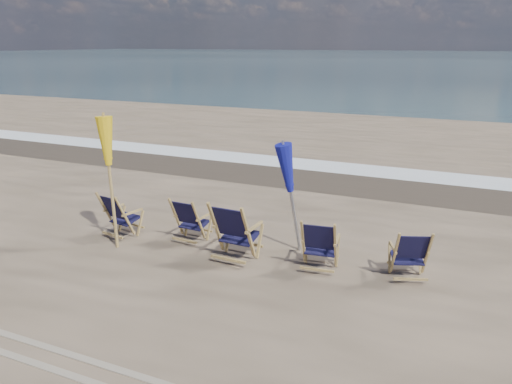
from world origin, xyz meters
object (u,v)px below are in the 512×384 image
beach_chair_0 (125,218)px  beach_chair_4 (427,256)px  umbrella_blue (293,172)px  umbrella_yellow (108,149)px  beach_chair_2 (248,235)px  beach_chair_3 (335,247)px  beach_chair_1 (199,223)px

beach_chair_0 → beach_chair_4: (5.35, 0.53, -0.02)m
beach_chair_4 → umbrella_blue: umbrella_blue is taller
beach_chair_4 → umbrella_yellow: umbrella_yellow is taller
beach_chair_2 → beach_chair_3: 1.43m
beach_chair_3 → beach_chair_4: 1.41m
beach_chair_4 → beach_chair_1: bearing=-18.2°
umbrella_yellow → beach_chair_2: bearing=4.8°
beach_chair_4 → umbrella_blue: (-2.32, 0.27, 1.03)m
beach_chair_2 → beach_chair_3: beach_chair_2 is taller
beach_chair_1 → beach_chair_2: bearing=162.8°
beach_chair_2 → umbrella_blue: bearing=-115.4°
beach_chair_0 → beach_chair_1: bearing=-155.1°
beach_chair_0 → umbrella_yellow: bearing=97.4°
beach_chair_3 → beach_chair_4: bearing=-174.2°
umbrella_blue → beach_chair_2: bearing=-117.8°
beach_chair_0 → beach_chair_4: size_ratio=1.04×
beach_chair_1 → umbrella_blue: (1.66, 0.43, 1.02)m
beach_chair_2 → umbrella_blue: size_ratio=0.56×
beach_chair_2 → umbrella_blue: umbrella_blue is taller
beach_chair_1 → beach_chair_2: beach_chair_2 is taller
umbrella_yellow → umbrella_blue: 3.25m
beach_chair_3 → beach_chair_2: bearing=4.3°
beach_chair_0 → beach_chair_3: beach_chair_3 is taller
beach_chair_3 → umbrella_yellow: size_ratio=0.39×
umbrella_yellow → beach_chair_1: bearing=25.3°
beach_chair_3 → umbrella_blue: size_ratio=0.47×
umbrella_blue → beach_chair_1: bearing=-165.5°
beach_chair_0 → beach_chair_2: size_ratio=0.83×
beach_chair_0 → beach_chair_1: beach_chair_0 is taller
umbrella_yellow → umbrella_blue: umbrella_yellow is taller
beach_chair_0 → umbrella_yellow: size_ratio=0.39×
umbrella_yellow → beach_chair_0: bearing=87.5°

